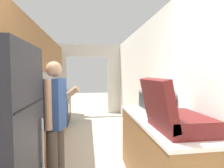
% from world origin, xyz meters
% --- Properties ---
extents(wall_left, '(0.38, 7.72, 2.50)m').
position_xyz_m(wall_left, '(-1.11, 2.49, 1.57)').
color(wall_left, silver).
rests_on(wall_left, ground_plane).
extents(wall_right, '(0.06, 7.72, 2.50)m').
position_xyz_m(wall_right, '(1.21, 2.06, 1.25)').
color(wall_right, silver).
rests_on(wall_right, ground_plane).
extents(wall_far_with_doorway, '(2.75, 0.06, 2.50)m').
position_xyz_m(wall_far_with_doorway, '(0.00, 5.35, 1.42)').
color(wall_far_with_doorway, silver).
rests_on(wall_far_with_doorway, ground_plane).
extents(counter_left, '(0.62, 4.25, 0.93)m').
position_xyz_m(counter_left, '(-0.88, 2.68, 0.46)').
color(counter_left, brown).
rests_on(counter_left, ground_plane).
extents(counter_right, '(0.62, 1.73, 0.93)m').
position_xyz_m(counter_right, '(0.88, 1.02, 0.46)').
color(counter_right, brown).
rests_on(counter_right, ground_plane).
extents(range_oven, '(0.66, 0.76, 1.07)m').
position_xyz_m(range_oven, '(-0.87, 4.18, 0.47)').
color(range_oven, black).
rests_on(range_oven, ground_plane).
extents(person, '(0.51, 0.45, 1.61)m').
position_xyz_m(person, '(-0.39, 1.17, 0.86)').
color(person, '#4C4238').
rests_on(person, ground_plane).
extents(suitcase, '(0.54, 0.61, 0.50)m').
position_xyz_m(suitcase, '(0.79, 0.57, 1.07)').
color(suitcase, '#5B1919').
rests_on(suitcase, counter_right).
extents(microwave, '(0.37, 0.48, 0.30)m').
position_xyz_m(microwave, '(0.97, 1.42, 1.08)').
color(microwave, '#B7B7BC').
rests_on(microwave, counter_right).
extents(knife, '(0.15, 0.28, 0.02)m').
position_xyz_m(knife, '(-0.87, 4.86, 0.93)').
color(knife, '#B7B7BC').
rests_on(knife, counter_left).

